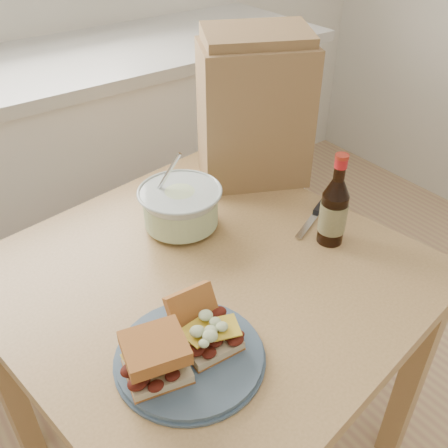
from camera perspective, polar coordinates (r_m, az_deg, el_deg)
cabinet_run at (r=1.99m, az=-22.40°, el=2.75°), size 2.50×0.64×0.94m
dining_table at (r=1.20m, az=-1.96°, el=-9.16°), size 0.99×0.99×0.73m
plate at (r=0.95m, az=-3.93°, el=-14.86°), size 0.27×0.27×0.02m
sandwich_left at (r=0.89m, az=-7.81°, el=-14.84°), size 0.13×0.12×0.08m
sandwich_right at (r=0.94m, az=-2.34°, el=-11.71°), size 0.11×0.14×0.08m
coleslaw_bowl at (r=1.23m, az=-4.97°, el=1.75°), size 0.21×0.21×0.21m
beer_bottle at (r=1.19m, az=12.43°, el=1.53°), size 0.07×0.07×0.23m
knife at (r=1.33m, az=10.72°, el=1.53°), size 0.19×0.10×0.01m
paper_bag at (r=1.39m, az=3.49°, el=12.36°), size 0.35×0.30×0.38m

